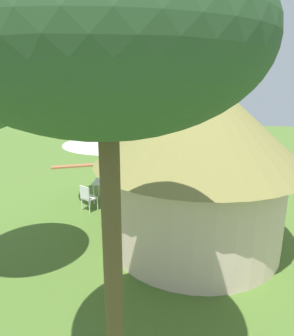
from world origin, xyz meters
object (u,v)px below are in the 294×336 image
object	(u,v)px
acacia_tree_far_lawn	(105,43)
zebra_nearest_camera	(135,156)
standing_watcher	(210,153)
patio_chair_near_hut	(87,196)
guest_beside_umbrella	(162,175)
patio_dining_table	(114,183)
thatched_hut	(198,155)
patio_chair_near_lawn	(137,179)
zebra_by_umbrella	(244,168)
striped_lounge_chair	(191,178)
shade_umbrella	(113,133)

from	to	relation	value
acacia_tree_far_lawn	zebra_nearest_camera	bearing A→B (deg)	-79.74
standing_watcher	acacia_tree_far_lawn	size ratio (longest dim) A/B	0.30
patio_chair_near_hut	guest_beside_umbrella	distance (m)	2.69
patio_dining_table	acacia_tree_far_lawn	size ratio (longest dim) A/B	0.26
thatched_hut	patio_chair_near_lawn	bearing A→B (deg)	-58.61
guest_beside_umbrella	zebra_nearest_camera	world-z (taller)	guest_beside_umbrella
patio_dining_table	zebra_by_umbrella	bearing A→B (deg)	-162.18
striped_lounge_chair	patio_chair_near_hut	bearing A→B (deg)	135.36
guest_beside_umbrella	striped_lounge_chair	bearing A→B (deg)	-145.67
acacia_tree_far_lawn	patio_chair_near_hut	bearing A→B (deg)	-67.16
zebra_nearest_camera	zebra_by_umbrella	bearing A→B (deg)	-112.50
thatched_hut	patio_dining_table	world-z (taller)	thatched_hut
patio_dining_table	guest_beside_umbrella	size ratio (longest dim) A/B	0.90
shade_umbrella	standing_watcher	distance (m)	5.27
patio_chair_near_hut	striped_lounge_chair	size ratio (longest dim) A/B	1.09
guest_beside_umbrella	standing_watcher	world-z (taller)	standing_watcher
standing_watcher	patio_chair_near_lawn	bearing A→B (deg)	74.40
standing_watcher	acacia_tree_far_lawn	world-z (taller)	acacia_tree_far_lawn
zebra_nearest_camera	patio_chair_near_lawn	bearing A→B (deg)	-170.31
patio_chair_near_hut	acacia_tree_far_lawn	distance (m)	8.08
striped_lounge_chair	zebra_by_umbrella	xyz separation A→B (m)	(-1.98, 0.86, 0.79)
thatched_hut	striped_lounge_chair	xyz separation A→B (m)	(0.26, -5.07, -2.23)
patio_chair_near_hut	patio_dining_table	bearing A→B (deg)	90.00
standing_watcher	patio_chair_near_hut	bearing A→B (deg)	80.82
thatched_hut	zebra_by_umbrella	distance (m)	4.77
zebra_nearest_camera	patio_chair_near_hut	bearing A→B (deg)	164.79
thatched_hut	guest_beside_umbrella	xyz separation A→B (m)	(1.23, -2.85, -1.48)
patio_chair_near_lawn	guest_beside_umbrella	distance (m)	1.52
thatched_hut	patio_chair_near_hut	size ratio (longest dim) A/B	5.83
thatched_hut	patio_chair_near_lawn	xyz separation A→B (m)	(2.31, -3.79, -1.96)
patio_dining_table	striped_lounge_chair	size ratio (longest dim) A/B	1.82
guest_beside_umbrella	standing_watcher	distance (m)	3.98
patio_chair_near_hut	zebra_nearest_camera	world-z (taller)	zebra_nearest_camera
shade_umbrella	patio_dining_table	world-z (taller)	shade_umbrella
zebra_by_umbrella	patio_chair_near_lawn	bearing A→B (deg)	-30.33
zebra_by_umbrella	zebra_nearest_camera	bearing A→B (deg)	-54.54
shade_umbrella	patio_chair_near_lawn	xyz separation A→B (m)	(-0.64, -1.08, -1.95)
guest_beside_umbrella	striped_lounge_chair	distance (m)	2.54
thatched_hut	acacia_tree_far_lawn	xyz separation A→B (m)	(0.90, 4.74, 2.23)
patio_chair_near_hut	guest_beside_umbrella	bearing A→B (deg)	57.42
striped_lounge_chair	zebra_nearest_camera	bearing A→B (deg)	75.34
thatched_hut	patio_dining_table	size ratio (longest dim) A/B	3.50
striped_lounge_chair	zebra_nearest_camera	size ratio (longest dim) A/B	0.36
thatched_hut	patio_dining_table	xyz separation A→B (m)	(2.95, -2.71, -1.83)
guest_beside_umbrella	shade_umbrella	bearing A→B (deg)	-27.67
thatched_hut	guest_beside_umbrella	size ratio (longest dim) A/B	3.14
patio_chair_near_hut	standing_watcher	xyz separation A→B (m)	(-4.06, -4.82, 0.51)
zebra_by_umbrella	acacia_tree_far_lawn	world-z (taller)	acacia_tree_far_lawn
thatched_hut	shade_umbrella	xyz separation A→B (m)	(2.95, -2.71, -0.02)
guest_beside_umbrella	acacia_tree_far_lawn	xyz separation A→B (m)	(-0.33, 7.59, 3.71)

